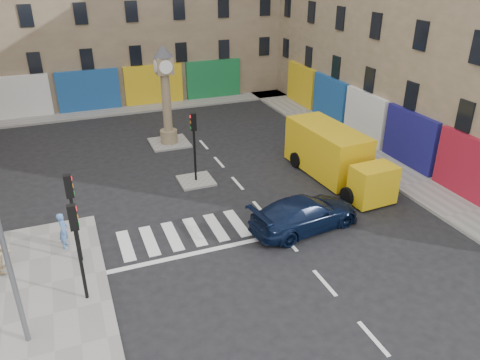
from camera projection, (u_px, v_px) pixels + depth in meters
ground at (299, 254)px, 19.06m from camera, size 120.00×120.00×0.00m
sidewalk_right at (346, 142)px, 30.26m from camera, size 2.60×30.00×0.15m
sidewalk_far at (119, 110)px, 36.31m from camera, size 32.00×2.40×0.15m
island_near at (196, 181)px, 25.08m from camera, size 1.80×1.80×0.12m
island_far at (169, 143)px, 30.10m from camera, size 2.40×2.40×0.12m
building_right at (446, 8)px, 28.87m from camera, size 10.00×30.00×16.00m
traffic_light_left_near at (77, 238)px, 15.36m from camera, size 0.28×0.22×3.70m
traffic_light_left_far at (72, 205)px, 17.37m from camera, size 0.28×0.22×3.70m
traffic_light_island at (194, 136)px, 23.97m from camera, size 0.28×0.22×3.70m
clock_pillar at (166, 90)px, 28.58m from camera, size 1.20×1.20×6.10m
navy_sedan at (305, 214)px, 20.55m from camera, size 5.38×2.81×1.49m
yellow_van at (334, 155)px, 24.99m from camera, size 2.80×7.40×2.65m
pedestrian_blue at (63, 230)px, 18.96m from camera, size 0.47×0.62×1.56m
pedestrian_tan at (1, 250)px, 17.53m from camera, size 0.75×0.92×1.78m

